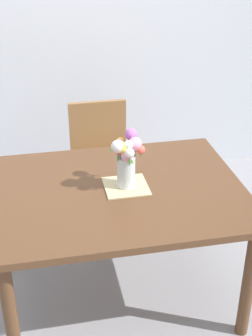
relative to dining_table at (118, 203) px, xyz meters
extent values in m
plane|color=#939399|center=(0.00, 0.00, -0.66)|extent=(12.00, 12.00, 0.00)
cube|color=silver|center=(0.00, 1.60, 0.74)|extent=(7.00, 0.10, 2.80)
cube|color=brown|center=(0.00, 0.00, 0.07)|extent=(1.40, 1.08, 0.04)
cylinder|color=brown|center=(-0.62, -0.46, -0.31)|extent=(0.07, 0.07, 0.71)
cylinder|color=brown|center=(0.62, -0.46, -0.31)|extent=(0.07, 0.07, 0.71)
cylinder|color=brown|center=(-0.62, 0.46, -0.31)|extent=(0.07, 0.07, 0.71)
cylinder|color=brown|center=(0.62, 0.46, -0.31)|extent=(0.07, 0.07, 0.71)
cube|color=olive|center=(0.03, 0.80, -0.20)|extent=(0.42, 0.42, 0.04)
cylinder|color=olive|center=(0.21, 0.62, -0.44)|extent=(0.04, 0.04, 0.44)
cylinder|color=olive|center=(-0.15, 0.62, -0.44)|extent=(0.04, 0.04, 0.44)
cylinder|color=olive|center=(0.21, 0.98, -0.44)|extent=(0.04, 0.04, 0.44)
cylinder|color=olive|center=(-0.15, 0.98, -0.44)|extent=(0.04, 0.04, 0.44)
cube|color=olive|center=(0.03, 0.99, 0.03)|extent=(0.42, 0.04, 0.42)
cube|color=#CCB789|center=(0.05, 0.01, 0.09)|extent=(0.24, 0.24, 0.01)
cylinder|color=silver|center=(0.05, 0.01, 0.19)|extent=(0.10, 0.10, 0.18)
sphere|color=white|center=(0.00, -0.01, 0.36)|extent=(0.07, 0.07, 0.07)
cylinder|color=#478438|center=(0.00, -0.01, 0.31)|extent=(0.01, 0.01, 0.09)
sphere|color=#B266C6|center=(0.09, 0.08, 0.38)|extent=(0.07, 0.07, 0.07)
cylinder|color=#478438|center=(0.09, 0.08, 0.32)|extent=(0.01, 0.01, 0.11)
sphere|color=#EA9EBC|center=(0.04, -0.03, 0.31)|extent=(0.06, 0.06, 0.06)
cylinder|color=#478438|center=(0.04, -0.03, 0.29)|extent=(0.01, 0.01, 0.04)
sphere|color=#E55B4C|center=(0.13, 0.01, 0.32)|extent=(0.05, 0.05, 0.05)
cylinder|color=#478438|center=(0.13, 0.01, 0.29)|extent=(0.01, 0.01, 0.05)
sphere|color=white|center=(0.06, -0.02, 0.36)|extent=(0.05, 0.05, 0.05)
cylinder|color=#478438|center=(0.06, -0.02, 0.32)|extent=(0.01, 0.01, 0.09)
sphere|color=#EFD14C|center=(0.02, -0.01, 0.35)|extent=(0.07, 0.07, 0.07)
cylinder|color=#478438|center=(0.02, -0.01, 0.31)|extent=(0.01, 0.01, 0.08)
sphere|color=#EFD14C|center=(0.04, 0.10, 0.33)|extent=(0.05, 0.05, 0.05)
cylinder|color=#478438|center=(0.04, 0.10, 0.30)|extent=(0.01, 0.01, 0.06)
sphere|color=#D12D66|center=(0.01, 0.01, 0.36)|extent=(0.05, 0.05, 0.05)
cylinder|color=#478438|center=(0.01, 0.01, 0.31)|extent=(0.01, 0.01, 0.09)
sphere|color=#EA9EBC|center=(0.10, 0.02, 0.35)|extent=(0.08, 0.08, 0.08)
cylinder|color=#478438|center=(0.10, 0.02, 0.31)|extent=(0.01, 0.01, 0.08)
sphere|color=#D12D66|center=(0.02, 0.00, 0.34)|extent=(0.07, 0.07, 0.07)
cylinder|color=#478438|center=(0.02, 0.00, 0.30)|extent=(0.01, 0.01, 0.07)
sphere|color=white|center=(0.05, -0.07, 0.34)|extent=(0.05, 0.05, 0.05)
cylinder|color=#478438|center=(0.05, -0.07, 0.30)|extent=(0.01, 0.01, 0.07)
ellipsoid|color=#478438|center=(0.01, 0.03, 0.32)|extent=(0.07, 0.05, 0.02)
ellipsoid|color=#478438|center=(0.08, 0.05, 0.32)|extent=(0.06, 0.07, 0.03)
ellipsoid|color=#478438|center=(-0.01, 0.04, 0.32)|extent=(0.07, 0.05, 0.03)
ellipsoid|color=#478438|center=(0.06, -0.04, 0.28)|extent=(0.04, 0.07, 0.01)
camera|label=1|loc=(-0.41, -2.26, 1.47)|focal=51.60mm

